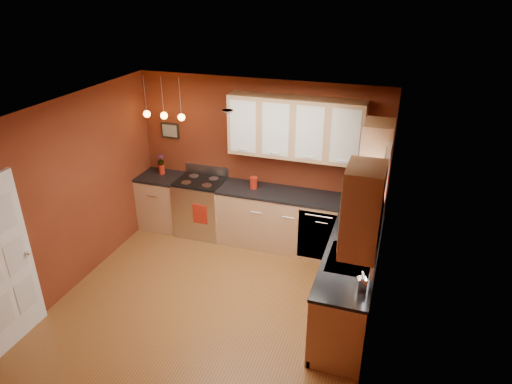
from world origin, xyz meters
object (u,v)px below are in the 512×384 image
(gas_range, at_px, (202,206))
(red_canister, at_px, (254,183))
(soap_pump, at_px, (362,281))
(sink, at_px, (350,260))
(coffee_maker, at_px, (370,197))

(gas_range, xyz_separation_m, red_canister, (0.91, 0.02, 0.55))
(soap_pump, bearing_deg, gas_range, 143.90)
(sink, relative_size, coffee_maker, 2.88)
(red_canister, xyz_separation_m, coffee_maker, (1.79, 0.00, 0.02))
(gas_range, bearing_deg, soap_pump, -36.10)
(gas_range, xyz_separation_m, coffee_maker, (2.70, 0.02, 0.57))
(red_canister, height_order, coffee_maker, coffee_maker)
(coffee_maker, distance_m, soap_pump, 2.08)
(gas_range, bearing_deg, red_canister, 1.42)
(coffee_maker, height_order, soap_pump, coffee_maker)
(gas_range, height_order, soap_pump, soap_pump)
(sink, bearing_deg, gas_range, 150.22)
(gas_range, height_order, coffee_maker, coffee_maker)
(red_canister, distance_m, soap_pump, 2.81)
(gas_range, xyz_separation_m, sink, (2.62, -1.50, 0.43))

